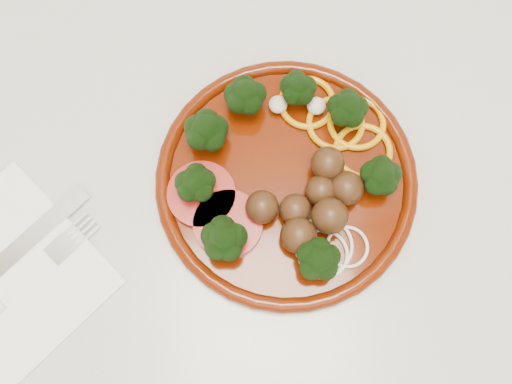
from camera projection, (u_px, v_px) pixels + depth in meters
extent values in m
cube|color=beige|center=(143.00, 282.00, 0.98)|extent=(2.40, 0.60, 0.87)
cube|color=#BAB8B0|center=(54.00, 224.00, 0.54)|extent=(2.40, 0.60, 0.03)
cylinder|color=#471102|center=(286.00, 182.00, 0.53)|extent=(0.24, 0.24, 0.01)
torus|color=#471102|center=(286.00, 180.00, 0.53)|extent=(0.24, 0.24, 0.01)
sphere|color=#422510|center=(262.00, 207.00, 0.50)|extent=(0.03, 0.03, 0.03)
sphere|color=#422510|center=(346.00, 188.00, 0.51)|extent=(0.03, 0.03, 0.03)
sphere|color=#422510|center=(295.00, 209.00, 0.50)|extent=(0.03, 0.03, 0.03)
sphere|color=#422510|center=(329.00, 218.00, 0.50)|extent=(0.03, 0.03, 0.03)
sphere|color=#422510|center=(327.00, 165.00, 0.52)|extent=(0.03, 0.03, 0.03)
sphere|color=#422510|center=(321.00, 190.00, 0.51)|extent=(0.03, 0.03, 0.03)
sphere|color=#422510|center=(299.00, 236.00, 0.50)|extent=(0.03, 0.03, 0.03)
torus|color=orange|center=(336.00, 123.00, 0.54)|extent=(0.06, 0.06, 0.01)
torus|color=orange|center=(363.00, 151.00, 0.53)|extent=(0.06, 0.06, 0.01)
torus|color=orange|center=(307.00, 102.00, 0.55)|extent=(0.06, 0.06, 0.01)
torus|color=orange|center=(357.00, 123.00, 0.54)|extent=(0.06, 0.06, 0.01)
cylinder|color=#720A07|center=(201.00, 194.00, 0.52)|extent=(0.06, 0.06, 0.01)
cylinder|color=#720A07|center=(228.00, 224.00, 0.51)|extent=(0.06, 0.06, 0.01)
torus|color=beige|center=(323.00, 254.00, 0.51)|extent=(0.05, 0.05, 0.00)
torus|color=beige|center=(347.00, 247.00, 0.51)|extent=(0.04, 0.04, 0.00)
torus|color=beige|center=(324.00, 245.00, 0.51)|extent=(0.05, 0.05, 0.00)
ellipsoid|color=#C6B793|center=(278.00, 105.00, 0.54)|extent=(0.02, 0.02, 0.01)
ellipsoid|color=#C6B793|center=(217.00, 130.00, 0.53)|extent=(0.02, 0.02, 0.01)
ellipsoid|color=#C6B793|center=(316.00, 106.00, 0.54)|extent=(0.02, 0.02, 0.01)
cube|color=white|center=(0.00, 281.00, 0.51)|extent=(0.22, 0.22, 0.00)
cube|color=silver|center=(38.00, 232.00, 0.52)|extent=(0.10, 0.08, 0.00)
cube|color=silver|center=(61.00, 249.00, 0.52)|extent=(0.03, 0.03, 0.00)
cube|color=silver|center=(88.00, 237.00, 0.52)|extent=(0.02, 0.02, 0.00)
cube|color=silver|center=(83.00, 232.00, 0.52)|extent=(0.02, 0.02, 0.00)
cube|color=silver|center=(79.00, 228.00, 0.52)|extent=(0.02, 0.02, 0.00)
cube|color=silver|center=(75.00, 224.00, 0.52)|extent=(0.02, 0.02, 0.00)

